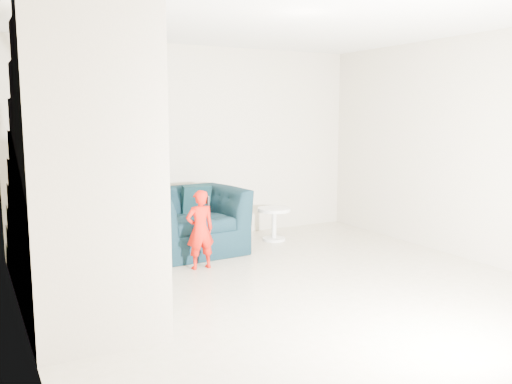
# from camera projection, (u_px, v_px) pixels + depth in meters

# --- Properties ---
(floor) EXTENTS (5.50, 5.50, 0.00)m
(floor) POSITION_uv_depth(u_px,v_px,m) (300.00, 293.00, 5.39)
(floor) COLOR tan
(floor) RESTS_ON ground
(ceiling) EXTENTS (5.50, 5.50, 0.00)m
(ceiling) POSITION_uv_depth(u_px,v_px,m) (303.00, 12.00, 5.00)
(ceiling) COLOR silver
(ceiling) RESTS_ON back_wall
(back_wall) EXTENTS (5.00, 0.00, 5.00)m
(back_wall) POSITION_uv_depth(u_px,v_px,m) (194.00, 144.00, 7.59)
(back_wall) COLOR #B1AB90
(back_wall) RESTS_ON floor
(left_wall) EXTENTS (0.00, 5.50, 5.50)m
(left_wall) POSITION_uv_depth(u_px,v_px,m) (19.00, 170.00, 4.03)
(left_wall) COLOR #B1AB90
(left_wall) RESTS_ON floor
(right_wall) EXTENTS (0.00, 5.50, 5.50)m
(right_wall) POSITION_uv_depth(u_px,v_px,m) (480.00, 149.00, 6.37)
(right_wall) COLOR #B1AB90
(right_wall) RESTS_ON floor
(armchair) EXTENTS (1.33, 1.18, 0.82)m
(armchair) POSITION_uv_depth(u_px,v_px,m) (190.00, 221.00, 6.92)
(armchair) COLOR black
(armchair) RESTS_ON floor
(toddler) EXTENTS (0.34, 0.22, 0.91)m
(toddler) POSITION_uv_depth(u_px,v_px,m) (200.00, 230.00, 6.17)
(toddler) COLOR #AF0805
(toddler) RESTS_ON floor
(side_table) EXTENTS (0.46, 0.46, 0.46)m
(side_table) POSITION_uv_depth(u_px,v_px,m) (274.00, 219.00, 7.58)
(side_table) COLOR silver
(side_table) RESTS_ON floor
(staircase) EXTENTS (1.02, 3.03, 3.62)m
(staircase) POSITION_uv_depth(u_px,v_px,m) (77.00, 207.00, 4.80)
(staircase) COLOR #ADA089
(staircase) RESTS_ON floor
(cushion) EXTENTS (0.39, 0.18, 0.38)m
(cushion) POSITION_uv_depth(u_px,v_px,m) (196.00, 198.00, 7.19)
(cushion) COLOR black
(cushion) RESTS_ON armchair
(throw) EXTENTS (0.06, 0.57, 0.63)m
(throw) POSITION_uv_depth(u_px,v_px,m) (148.00, 215.00, 6.72)
(throw) COLOR black
(throw) RESTS_ON armchair
(phone) EXTENTS (0.02, 0.05, 0.10)m
(phone) POSITION_uv_depth(u_px,v_px,m) (208.00, 201.00, 6.11)
(phone) COLOR black
(phone) RESTS_ON toddler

